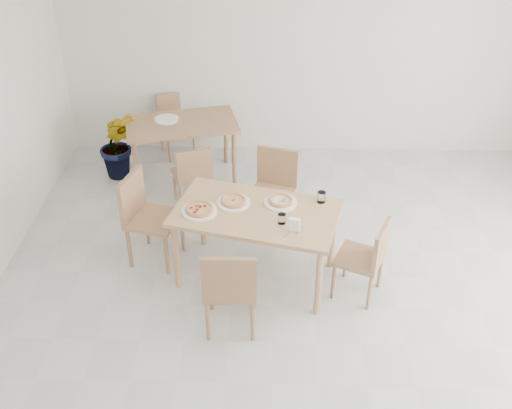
{
  "coord_description": "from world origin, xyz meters",
  "views": [
    {
      "loc": [
        -0.41,
        -3.58,
        3.77
      ],
      "look_at": [
        -0.54,
        0.87,
        0.82
      ],
      "focal_mm": 42.0,
      "sensor_mm": 36.0,
      "label": 1
    }
  ],
  "objects_px": {
    "plate_margherita": "(234,203)",
    "second_table": "(182,130)",
    "chair_back_n": "(175,120)",
    "pizza_mushroom": "(281,200)",
    "main_table": "(256,219)",
    "plate_pepperoni": "(200,211)",
    "pizza_margherita": "(234,201)",
    "potted_plant": "(119,145)",
    "napkin_holder": "(294,225)",
    "plate_empty": "(167,119)",
    "chair_south": "(230,286)",
    "chair_west": "(145,212)",
    "chair_back_s": "(193,173)",
    "chair_east": "(368,255)",
    "plate_mushroom": "(281,203)",
    "tumbler_a": "(282,219)",
    "pizza_pepperoni": "(199,209)",
    "tumbler_b": "(321,197)",
    "chair_north": "(274,185)"
  },
  "relations": [
    {
      "from": "pizza_mushroom",
      "to": "second_table",
      "type": "bearing_deg",
      "value": 124.12
    },
    {
      "from": "main_table",
      "to": "plate_margherita",
      "type": "bearing_deg",
      "value": 163.89
    },
    {
      "from": "chair_south",
      "to": "chair_back_n",
      "type": "relative_size",
      "value": 1.13
    },
    {
      "from": "tumbler_a",
      "to": "chair_back_s",
      "type": "relative_size",
      "value": 0.12
    },
    {
      "from": "plate_mushroom",
      "to": "chair_back_n",
      "type": "distance_m",
      "value": 2.73
    },
    {
      "from": "main_table",
      "to": "chair_back_n",
      "type": "height_order",
      "value": "chair_back_n"
    },
    {
      "from": "plate_margherita",
      "to": "second_table",
      "type": "distance_m",
      "value": 1.84
    },
    {
      "from": "chair_back_s",
      "to": "plate_pepperoni",
      "type": "bearing_deg",
      "value": 79.39
    },
    {
      "from": "plate_empty",
      "to": "pizza_mushroom",
      "type": "bearing_deg",
      "value": -52.78
    },
    {
      "from": "chair_west",
      "to": "plate_mushroom",
      "type": "relative_size",
      "value": 3.07
    },
    {
      "from": "chair_west",
      "to": "second_table",
      "type": "height_order",
      "value": "chair_west"
    },
    {
      "from": "chair_north",
      "to": "pizza_mushroom",
      "type": "xyz_separation_m",
      "value": [
        0.06,
        -0.69,
        0.27
      ]
    },
    {
      "from": "chair_south",
      "to": "chair_west",
      "type": "xyz_separation_m",
      "value": [
        -0.88,
        1.01,
        0.02
      ]
    },
    {
      "from": "plate_mushroom",
      "to": "napkin_holder",
      "type": "relative_size",
      "value": 2.45
    },
    {
      "from": "napkin_holder",
      "to": "second_table",
      "type": "bearing_deg",
      "value": 133.95
    },
    {
      "from": "plate_margherita",
      "to": "potted_plant",
      "type": "distance_m",
      "value": 2.29
    },
    {
      "from": "chair_back_s",
      "to": "potted_plant",
      "type": "relative_size",
      "value": 0.9
    },
    {
      "from": "chair_back_n",
      "to": "pizza_mushroom",
      "type": "bearing_deg",
      "value": -85.79
    },
    {
      "from": "main_table",
      "to": "napkin_holder",
      "type": "xyz_separation_m",
      "value": [
        0.33,
        -0.29,
        0.14
      ]
    },
    {
      "from": "main_table",
      "to": "tumbler_a",
      "type": "bearing_deg",
      "value": -23.17
    },
    {
      "from": "plate_margherita",
      "to": "plate_pepperoni",
      "type": "height_order",
      "value": "same"
    },
    {
      "from": "plate_pepperoni",
      "to": "tumbler_b",
      "type": "height_order",
      "value": "tumbler_b"
    },
    {
      "from": "plate_mushroom",
      "to": "pizza_mushroom",
      "type": "distance_m",
      "value": 0.02
    },
    {
      "from": "chair_west",
      "to": "napkin_holder",
      "type": "distance_m",
      "value": 1.54
    },
    {
      "from": "chair_east",
      "to": "pizza_mushroom",
      "type": "relative_size",
      "value": 2.6
    },
    {
      "from": "plate_pepperoni",
      "to": "potted_plant",
      "type": "xyz_separation_m",
      "value": [
        -1.18,
        1.87,
        -0.33
      ]
    },
    {
      "from": "plate_pepperoni",
      "to": "napkin_holder",
      "type": "bearing_deg",
      "value": -17.43
    },
    {
      "from": "chair_back_s",
      "to": "chair_back_n",
      "type": "bearing_deg",
      "value": -94.85
    },
    {
      "from": "chair_west",
      "to": "plate_pepperoni",
      "type": "distance_m",
      "value": 0.68
    },
    {
      "from": "pizza_margherita",
      "to": "chair_back_n",
      "type": "relative_size",
      "value": 0.37
    },
    {
      "from": "chair_east",
      "to": "plate_empty",
      "type": "height_order",
      "value": "chair_east"
    },
    {
      "from": "plate_pepperoni",
      "to": "chair_back_n",
      "type": "bearing_deg",
      "value": 103.52
    },
    {
      "from": "napkin_holder",
      "to": "chair_back_s",
      "type": "height_order",
      "value": "napkin_holder"
    },
    {
      "from": "tumbler_b",
      "to": "chair_back_s",
      "type": "bearing_deg",
      "value": 142.96
    },
    {
      "from": "main_table",
      "to": "plate_pepperoni",
      "type": "relative_size",
      "value": 5.04
    },
    {
      "from": "main_table",
      "to": "chair_back_n",
      "type": "xyz_separation_m",
      "value": [
        -1.11,
        2.5,
        -0.21
      ]
    },
    {
      "from": "plate_margherita",
      "to": "second_table",
      "type": "xyz_separation_m",
      "value": [
        -0.71,
        1.69,
        -0.11
      ]
    },
    {
      "from": "pizza_pepperoni",
      "to": "plate_empty",
      "type": "height_order",
      "value": "pizza_pepperoni"
    },
    {
      "from": "chair_north",
      "to": "pizza_margherita",
      "type": "bearing_deg",
      "value": -100.5
    },
    {
      "from": "chair_east",
      "to": "chair_west",
      "type": "bearing_deg",
      "value": -79.49
    },
    {
      "from": "chair_back_n",
      "to": "chair_east",
      "type": "bearing_deg",
      "value": -77.61
    },
    {
      "from": "pizza_margherita",
      "to": "potted_plant",
      "type": "distance_m",
      "value": 2.3
    },
    {
      "from": "chair_west",
      "to": "chair_back_n",
      "type": "distance_m",
      "value": 2.24
    },
    {
      "from": "plate_mushroom",
      "to": "chair_back_s",
      "type": "bearing_deg",
      "value": 132.54
    },
    {
      "from": "tumbler_a",
      "to": "second_table",
      "type": "xyz_separation_m",
      "value": [
        -1.14,
        1.99,
        -0.15
      ]
    },
    {
      "from": "napkin_holder",
      "to": "second_table",
      "type": "distance_m",
      "value": 2.45
    },
    {
      "from": "chair_north",
      "to": "tumbler_b",
      "type": "xyz_separation_m",
      "value": [
        0.43,
        -0.66,
        0.29
      ]
    },
    {
      "from": "pizza_margherita",
      "to": "tumbler_b",
      "type": "bearing_deg",
      "value": 3.55
    },
    {
      "from": "pizza_pepperoni",
      "to": "second_table",
      "type": "distance_m",
      "value": 1.89
    },
    {
      "from": "pizza_margherita",
      "to": "potted_plant",
      "type": "xyz_separation_m",
      "value": [
        -1.48,
        1.72,
        -0.35
      ]
    }
  ]
}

